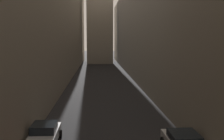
{
  "coord_description": "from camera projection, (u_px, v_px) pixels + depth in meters",
  "views": [
    {
      "loc": [
        -0.84,
        7.95,
        7.04
      ],
      "look_at": [
        0.0,
        22.76,
        5.33
      ],
      "focal_mm": 42.01,
      "sensor_mm": 36.0,
      "label": 1
    }
  ],
  "objects": [
    {
      "name": "ground_plane",
      "position": [
        103.0,
        86.0,
        40.58
      ],
      "size": [
        264.0,
        264.0,
        0.0
      ],
      "primitive_type": "plane",
      "color": "#232326"
    },
    {
      "name": "parked_car_left_far",
      "position": [
        44.0,
        135.0,
        17.39
      ],
      "size": [
        1.93,
        4.07,
        1.51
      ],
      "rotation": [
        0.0,
        0.0,
        1.57
      ],
      "color": "#B7B7BC",
      "rests_on": "ground"
    },
    {
      "name": "building_block_right",
      "position": [
        171.0,
        26.0,
        42.13
      ],
      "size": [
        11.27,
        108.0,
        18.62
      ],
      "primitive_type": "cube",
      "color": "#756B5B",
      "rests_on": "ground"
    },
    {
      "name": "building_block_left",
      "position": [
        31.0,
        10.0,
        40.61
      ],
      "size": [
        11.17,
        108.0,
        23.24
      ],
      "primitive_type": "cube",
      "color": "gray",
      "rests_on": "ground"
    }
  ]
}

